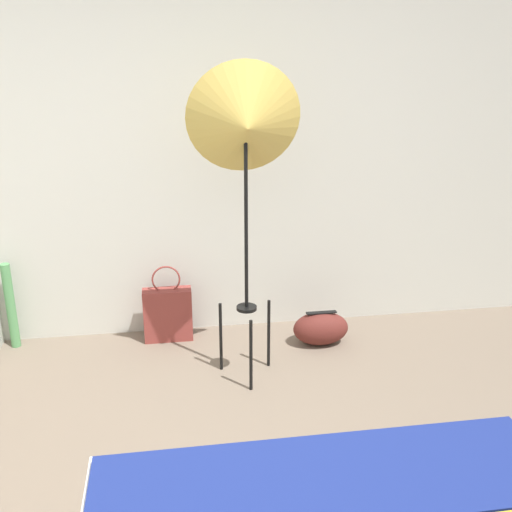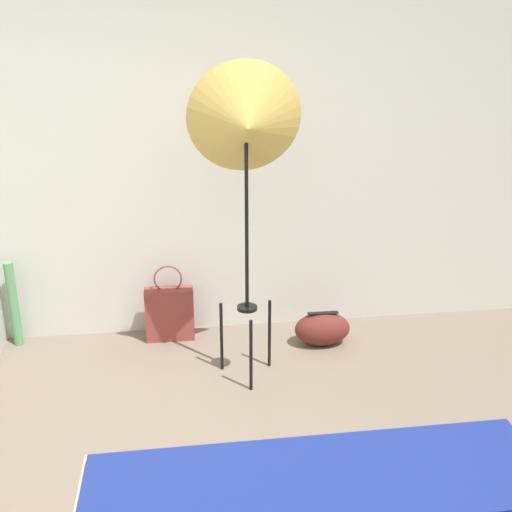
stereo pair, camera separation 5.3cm
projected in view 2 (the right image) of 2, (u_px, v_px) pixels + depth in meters
name	position (u px, v px, depth m)	size (l,w,h in m)	color
wall_back	(217.00, 150.00, 4.03)	(8.00, 0.05, 2.60)	beige
photo_umbrella	(246.00, 126.00, 3.27)	(0.65, 0.35, 1.90)	black
tote_bag	(170.00, 313.00, 4.19)	(0.34, 0.12, 0.55)	brown
duffel_bag	(322.00, 329.00, 4.13)	(0.39, 0.23, 0.24)	#5B231E
paper_roll	(14.00, 304.00, 4.07)	(0.06, 0.06, 0.60)	#56995B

